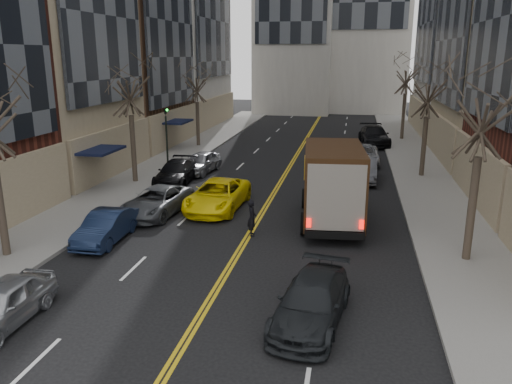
% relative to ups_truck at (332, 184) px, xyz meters
% --- Properties ---
extents(sidewalk_left, '(4.00, 66.00, 0.15)m').
position_rel_ups_truck_xyz_m(sidewalk_left, '(-12.47, 12.26, -1.80)').
color(sidewalk_left, slate).
rests_on(sidewalk_left, ground).
extents(sidewalk_right, '(4.00, 66.00, 0.15)m').
position_rel_ups_truck_xyz_m(sidewalk_right, '(5.53, 12.26, -1.80)').
color(sidewalk_right, slate).
rests_on(sidewalk_right, ground).
extents(tree_lf_mid, '(3.20, 3.20, 8.91)m').
position_rel_ups_truck_xyz_m(tree_lf_mid, '(-12.27, 5.26, 4.72)').
color(tree_lf_mid, '#382D23').
rests_on(tree_lf_mid, sidewalk_left).
extents(tree_lf_far, '(3.20, 3.20, 8.12)m').
position_rel_ups_truck_xyz_m(tree_lf_far, '(-12.27, 18.26, 4.15)').
color(tree_lf_far, '#382D23').
rests_on(tree_lf_far, sidewalk_left).
extents(tree_rt_near, '(3.20, 3.20, 8.71)m').
position_rel_ups_truck_xyz_m(tree_rt_near, '(5.33, -3.74, 4.58)').
color(tree_rt_near, '#382D23').
rests_on(tree_rt_near, sidewalk_right).
extents(tree_rt_mid, '(3.20, 3.20, 8.32)m').
position_rel_ups_truck_xyz_m(tree_rt_mid, '(5.33, 10.26, 4.29)').
color(tree_rt_mid, '#382D23').
rests_on(tree_rt_mid, sidewalk_right).
extents(tree_rt_far, '(3.20, 3.20, 9.11)m').
position_rel_ups_truck_xyz_m(tree_rt_far, '(5.33, 25.26, 4.86)').
color(tree_rt_far, '#382D23').
rests_on(tree_rt_far, sidewalk_right).
extents(traffic_signal, '(0.29, 0.26, 4.70)m').
position_rel_ups_truck_xyz_m(traffic_signal, '(-10.87, 7.26, 0.94)').
color(traffic_signal, black).
rests_on(traffic_signal, sidewalk_left).
extents(ups_truck, '(3.25, 7.01, 3.73)m').
position_rel_ups_truck_xyz_m(ups_truck, '(0.00, 0.00, 0.00)').
color(ups_truck, black).
rests_on(ups_truck, ground).
extents(observer_sedan, '(2.45, 4.74, 1.31)m').
position_rel_ups_truck_xyz_m(observer_sedan, '(-0.13, -9.36, -1.22)').
color(observer_sedan, black).
rests_on(observer_sedan, ground).
extents(taxi, '(2.67, 5.41, 1.48)m').
position_rel_ups_truck_xyz_m(taxi, '(-5.84, 1.05, -1.14)').
color(taxi, yellow).
rests_on(taxi, ground).
extents(pedestrian, '(0.53, 0.67, 1.62)m').
position_rel_ups_truck_xyz_m(pedestrian, '(-3.33, -2.45, -1.07)').
color(pedestrian, black).
rests_on(pedestrian, ground).
extents(parked_lf_a, '(1.59, 3.89, 1.32)m').
position_rel_ups_truck_xyz_m(parked_lf_a, '(-9.01, -11.23, -1.22)').
color(parked_lf_a, '#AEB2B6').
rests_on(parked_lf_a, ground).
extents(parked_lf_b, '(1.48, 3.99, 1.30)m').
position_rel_ups_truck_xyz_m(parked_lf_b, '(-9.27, -4.34, -1.23)').
color(parked_lf_b, '#101B35').
rests_on(parked_lf_b, ground).
extents(parked_lf_c, '(2.75, 5.02, 1.33)m').
position_rel_ups_truck_xyz_m(parked_lf_c, '(-8.57, -0.39, -1.21)').
color(parked_lf_c, '#45474C').
rests_on(parked_lf_c, ground).
extents(parked_lf_d, '(2.22, 4.87, 1.38)m').
position_rel_ups_truck_xyz_m(parked_lf_d, '(-9.77, 5.74, -1.19)').
color(parked_lf_d, black).
rests_on(parked_lf_d, ground).
extents(parked_lf_e, '(2.20, 4.35, 1.42)m').
position_rel_ups_truck_xyz_m(parked_lf_e, '(-9.13, 8.80, -1.17)').
color(parked_lf_e, '#9EA0A5').
rests_on(parked_lf_e, ground).
extents(parked_rt_a, '(1.67, 4.54, 1.48)m').
position_rel_ups_truck_xyz_m(parked_rt_a, '(1.63, 8.68, -1.14)').
color(parked_rt_a, '#4B4D52').
rests_on(parked_rt_a, ground).
extents(parked_rt_b, '(2.35, 4.95, 1.37)m').
position_rel_ups_truck_xyz_m(parked_rt_b, '(1.63, 13.83, -1.20)').
color(parked_rt_b, '#A3A5AB').
rests_on(parked_rt_b, ground).
extents(parked_rt_c, '(2.91, 5.90, 1.65)m').
position_rel_ups_truck_xyz_m(parked_rt_c, '(2.69, 22.05, -1.05)').
color(parked_rt_c, black).
rests_on(parked_rt_c, ground).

